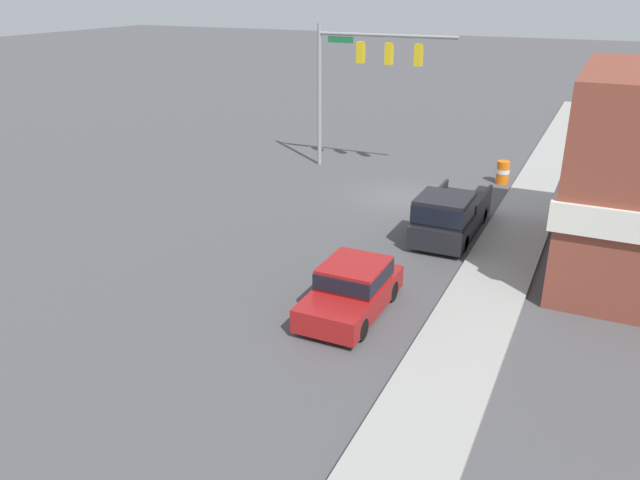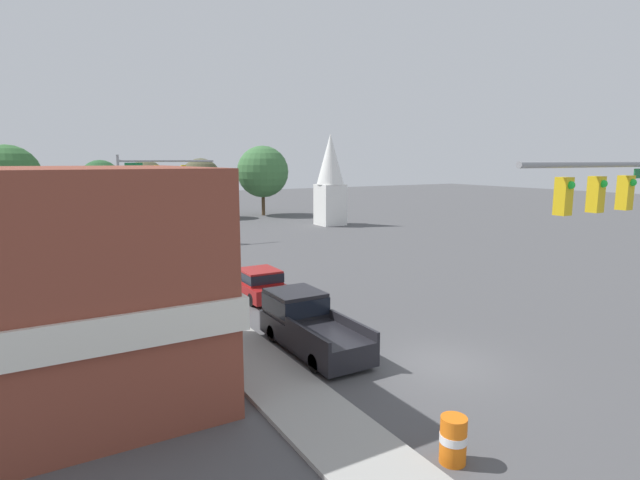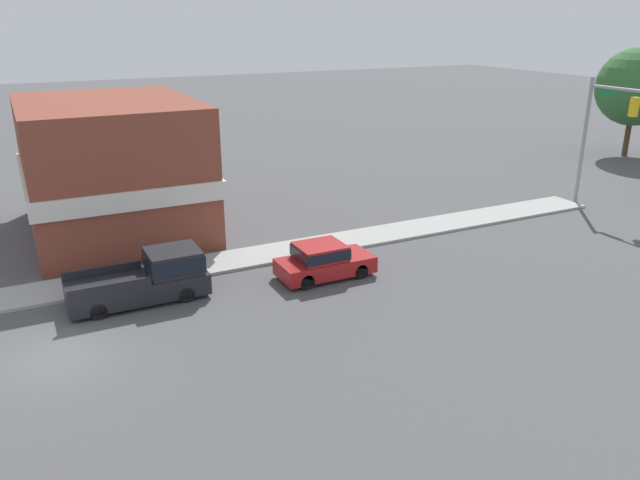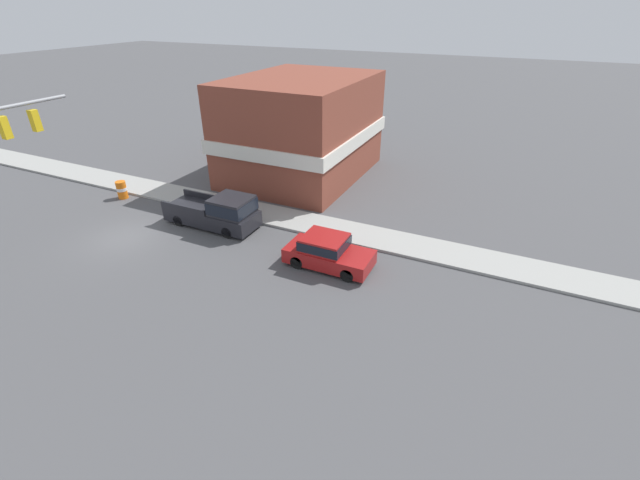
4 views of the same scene
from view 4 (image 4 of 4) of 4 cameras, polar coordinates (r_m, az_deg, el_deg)
ground_plane at (r=25.75m, az=-24.44°, el=0.31°), size 200.00×200.00×0.00m
sidewalk_curb at (r=29.21m, az=-16.41°, el=5.34°), size 2.40×60.00×0.14m
car_lead at (r=20.61m, az=0.98°, el=-1.47°), size 1.94×4.21×1.56m
pickup_truck_parked at (r=24.80m, az=-13.26°, el=3.71°), size 2.03×5.47×1.98m
construction_barrel at (r=30.90m, az=-24.91°, el=6.10°), size 0.65×0.65×1.14m
corner_brick_building at (r=31.46m, az=-2.46°, el=14.62°), size 11.38×8.71×6.89m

